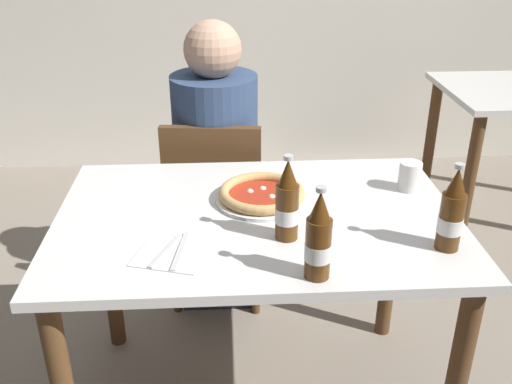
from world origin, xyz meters
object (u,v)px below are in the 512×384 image
(dining_table_main, at_px, (257,247))
(diner_seated, at_px, (217,175))
(pizza_margherita_near, at_px, (262,195))
(beer_bottle_right, at_px, (452,214))
(chair_behind_table, at_px, (216,202))
(beer_bottle_center, at_px, (287,204))
(paper_cup, at_px, (410,176))
(napkin_with_cutlery, at_px, (173,252))
(beer_bottle_left, at_px, (318,240))

(dining_table_main, distance_m, diner_seated, 0.67)
(pizza_margherita_near, relative_size, beer_bottle_right, 1.17)
(beer_bottle_right, bearing_deg, chair_behind_table, 127.45)
(chair_behind_table, bearing_deg, dining_table_main, 107.96)
(diner_seated, relative_size, beer_bottle_right, 4.89)
(chair_behind_table, bearing_deg, beer_bottle_center, 111.06)
(dining_table_main, bearing_deg, paper_cup, 15.82)
(diner_seated, distance_m, pizza_margherita_near, 0.62)
(dining_table_main, xyz_separation_m, pizza_margherita_near, (0.02, 0.09, 0.14))
(diner_seated, bearing_deg, chair_behind_table, -97.68)
(napkin_with_cutlery, bearing_deg, beer_bottle_center, 11.43)
(diner_seated, xyz_separation_m, napkin_with_cutlery, (-0.11, -0.86, 0.17))
(diner_seated, xyz_separation_m, paper_cup, (0.63, -0.52, 0.21))
(chair_behind_table, relative_size, diner_seated, 0.70)
(pizza_margherita_near, relative_size, beer_bottle_left, 1.17)
(chair_behind_table, distance_m, beer_bottle_center, 0.86)
(dining_table_main, bearing_deg, beer_bottle_center, -62.01)
(pizza_margherita_near, relative_size, paper_cup, 3.05)
(beer_bottle_left, distance_m, beer_bottle_center, 0.20)
(chair_behind_table, distance_m, beer_bottle_left, 1.05)
(diner_seated, distance_m, napkin_with_cutlery, 0.88)
(chair_behind_table, xyz_separation_m, diner_seated, (0.01, 0.05, 0.10))
(beer_bottle_left, xyz_separation_m, napkin_with_cutlery, (-0.37, 0.13, -0.10))
(paper_cup, bearing_deg, diner_seated, 140.66)
(dining_table_main, xyz_separation_m, beer_bottle_right, (0.50, -0.22, 0.22))
(diner_seated, bearing_deg, pizza_margherita_near, -75.40)
(diner_seated, bearing_deg, paper_cup, -39.34)
(dining_table_main, bearing_deg, diner_seated, 100.98)
(napkin_with_cutlery, xyz_separation_m, paper_cup, (0.74, 0.34, 0.04))
(dining_table_main, distance_m, paper_cup, 0.55)
(beer_bottle_right, bearing_deg, beer_bottle_left, -163.12)
(beer_bottle_right, distance_m, napkin_with_cutlery, 0.74)
(diner_seated, bearing_deg, beer_bottle_left, -75.44)
(napkin_with_cutlery, bearing_deg, paper_cup, 24.95)
(beer_bottle_left, xyz_separation_m, paper_cup, (0.37, 0.47, -0.06))
(pizza_margherita_near, bearing_deg, dining_table_main, -102.97)
(diner_seated, relative_size, napkin_with_cutlery, 5.40)
(pizza_margherita_near, distance_m, paper_cup, 0.49)
(beer_bottle_right, relative_size, paper_cup, 2.60)
(pizza_margherita_near, distance_m, napkin_with_cutlery, 0.39)
(napkin_with_cutlery, bearing_deg, dining_table_main, 40.46)
(pizza_margherita_near, relative_size, beer_bottle_center, 1.17)
(beer_bottle_right, bearing_deg, dining_table_main, 156.41)
(dining_table_main, relative_size, pizza_margherita_near, 4.14)
(chair_behind_table, height_order, beer_bottle_left, beer_bottle_left)
(dining_table_main, distance_m, pizza_margherita_near, 0.16)
(beer_bottle_center, bearing_deg, pizza_margherita_near, 103.12)
(beer_bottle_left, bearing_deg, beer_bottle_right, 16.88)
(diner_seated, xyz_separation_m, beer_bottle_right, (0.63, -0.88, 0.27))
(diner_seated, distance_m, beer_bottle_right, 1.11)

